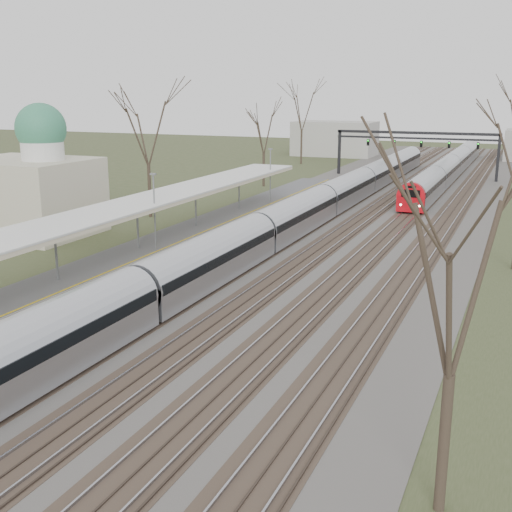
% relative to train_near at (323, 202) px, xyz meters
% --- Properties ---
extents(track_bed, '(24.00, 160.00, 0.22)m').
position_rel_train_near_xyz_m(track_bed, '(2.76, 1.32, -1.42)').
color(track_bed, '#474442').
rests_on(track_bed, ground).
extents(platform, '(3.50, 69.00, 1.00)m').
position_rel_train_near_xyz_m(platform, '(-6.55, -16.18, -0.98)').
color(platform, '#9E9B93').
rests_on(platform, ground).
extents(canopy, '(4.10, 50.00, 3.11)m').
position_rel_train_near_xyz_m(canopy, '(-6.55, -20.69, 2.45)').
color(canopy, slate).
rests_on(canopy, platform).
extents(dome_building, '(10.00, 8.00, 10.30)m').
position_rel_train_near_xyz_m(dome_building, '(-19.21, -15.68, 2.24)').
color(dome_building, beige).
rests_on(dome_building, ground).
extents(signal_gantry, '(21.00, 0.59, 6.08)m').
position_rel_train_near_xyz_m(signal_gantry, '(2.79, 31.31, 3.43)').
color(signal_gantry, black).
rests_on(signal_gantry, ground).
extents(tree_west_far, '(5.50, 5.50, 11.33)m').
position_rel_train_near_xyz_m(tree_west_far, '(-14.50, -5.68, 6.54)').
color(tree_west_far, '#2D231C').
rests_on(tree_west_far, ground).
extents(tree_east_near, '(4.50, 4.50, 9.27)m').
position_rel_train_near_xyz_m(tree_east_near, '(15.50, -38.68, 5.08)').
color(tree_east_near, '#2D231C').
rests_on(tree_east_near, ground).
extents(train_near, '(2.62, 90.21, 3.05)m').
position_rel_train_near_xyz_m(train_near, '(0.00, 0.00, 0.00)').
color(train_near, '#B0B3BB').
rests_on(train_near, ground).
extents(train_far, '(2.62, 60.21, 3.05)m').
position_rel_train_near_xyz_m(train_far, '(7.00, 34.36, 0.00)').
color(train_far, '#B0B3BB').
rests_on(train_far, ground).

